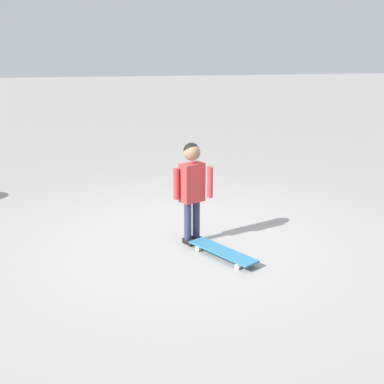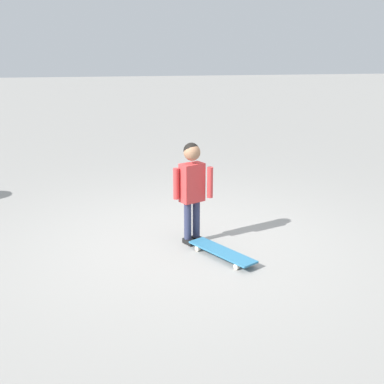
% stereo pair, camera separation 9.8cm
% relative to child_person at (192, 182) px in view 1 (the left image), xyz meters
% --- Properties ---
extents(ground_plane, '(50.00, 50.00, 0.00)m').
position_rel_child_person_xyz_m(ground_plane, '(0.03, -0.07, -0.66)').
color(ground_plane, gray).
extents(child_person, '(0.25, 0.41, 1.06)m').
position_rel_child_person_xyz_m(child_person, '(0.00, 0.00, 0.00)').
color(child_person, '#2D3351').
rests_on(child_person, ground).
extents(skateboard, '(0.77, 0.57, 0.07)m').
position_rel_child_person_xyz_m(skateboard, '(0.44, 0.23, -0.60)').
color(skateboard, teal).
rests_on(skateboard, ground).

